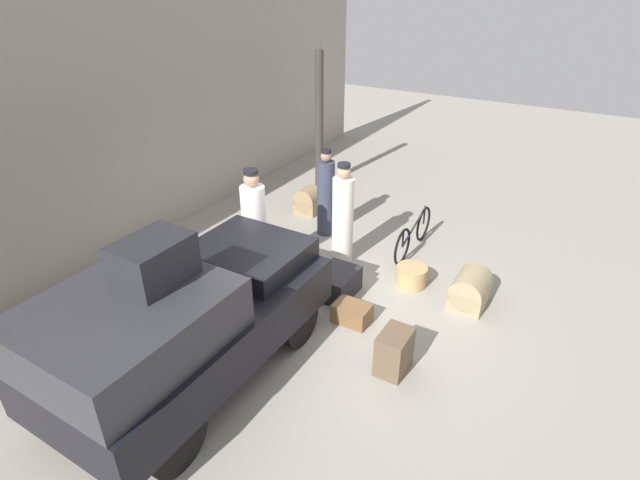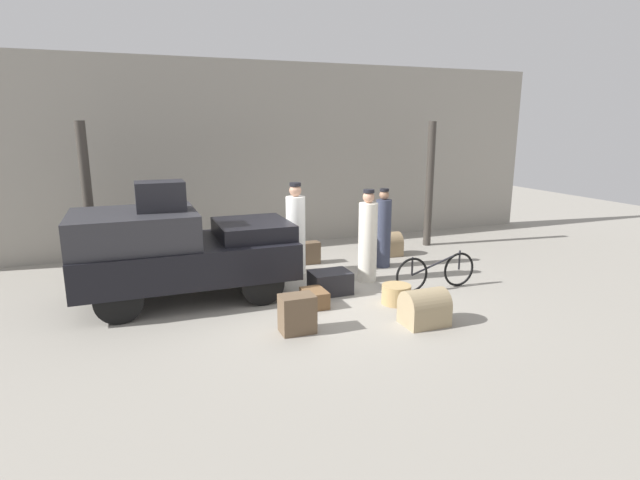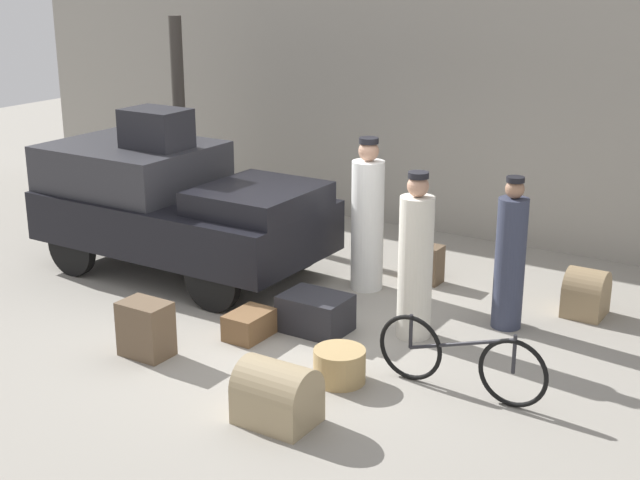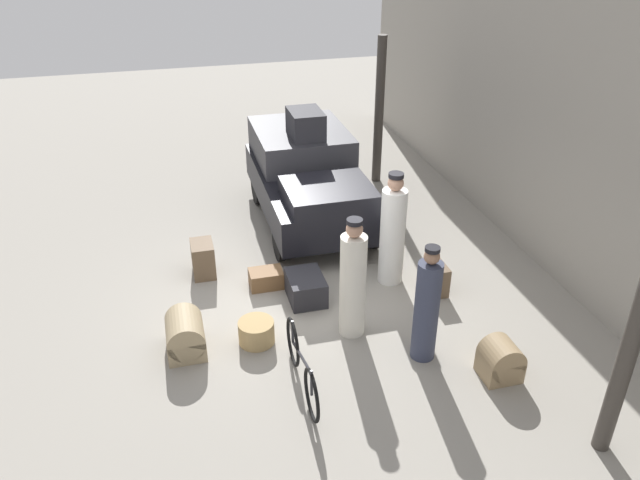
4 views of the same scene
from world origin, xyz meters
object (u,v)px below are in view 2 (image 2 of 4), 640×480
(porter_carrying_trunk, at_px, (368,239))
(conductor_in_dark_uniform, at_px, (296,232))
(trunk_barrel_dark, at_px, (390,245))
(suitcase_black_upright, at_px, (297,314))
(trunk_on_truck_roof, at_px, (160,196))
(bicycle, at_px, (436,272))
(suitcase_tan_flat, at_px, (315,298))
(trunk_umber_medium, at_px, (308,253))
(truck, at_px, (178,249))
(porter_lifting_near_truck, at_px, (383,231))
(trunk_large_brown, at_px, (424,309))
(wicker_basket, at_px, (396,294))
(trunk_wicker_pale, at_px, (330,282))

(porter_carrying_trunk, relative_size, conductor_in_dark_uniform, 0.96)
(trunk_barrel_dark, height_order, suitcase_black_upright, suitcase_black_upright)
(porter_carrying_trunk, relative_size, trunk_on_truck_roof, 2.28)
(porter_carrying_trunk, xyz_separation_m, trunk_on_truck_roof, (-3.78, 0.25, 1.01))
(bicycle, distance_m, suitcase_tan_flat, 2.43)
(trunk_umber_medium, distance_m, suitcase_tan_flat, 2.67)
(trunk_barrel_dark, height_order, trunk_on_truck_roof, trunk_on_truck_roof)
(truck, relative_size, porter_lifting_near_truck, 2.17)
(trunk_large_brown, bearing_deg, trunk_on_truck_roof, 144.57)
(truck, relative_size, wicker_basket, 7.30)
(trunk_wicker_pale, bearing_deg, trunk_on_truck_roof, 166.15)
(porter_carrying_trunk, height_order, porter_lifting_near_truck, porter_carrying_trunk)
(conductor_in_dark_uniform, bearing_deg, suitcase_tan_flat, -99.45)
(truck, xyz_separation_m, conductor_in_dark_uniform, (2.41, 0.75, -0.03))
(trunk_large_brown, distance_m, trunk_umber_medium, 3.93)
(porter_lifting_near_truck, relative_size, trunk_wicker_pale, 2.36)
(trunk_large_brown, bearing_deg, truck, 142.84)
(conductor_in_dark_uniform, xyz_separation_m, suitcase_tan_flat, (-0.33, -1.97, -0.72))
(truck, xyz_separation_m, suitcase_black_upright, (1.47, -2.14, -0.61))
(truck, relative_size, trunk_wicker_pale, 5.12)
(trunk_large_brown, height_order, trunk_wicker_pale, trunk_large_brown)
(suitcase_black_upright, bearing_deg, porter_carrying_trunk, 42.20)
(suitcase_tan_flat, bearing_deg, conductor_in_dark_uniform, 80.55)
(wicker_basket, height_order, trunk_barrel_dark, trunk_barrel_dark)
(truck, bearing_deg, bicycle, -14.94)
(truck, relative_size, conductor_in_dark_uniform, 1.96)
(wicker_basket, height_order, suitcase_black_upright, suitcase_black_upright)
(bicycle, xyz_separation_m, trunk_umber_medium, (-1.62, 2.53, -0.10))
(wicker_basket, relative_size, trunk_wicker_pale, 0.70)
(porter_carrying_trunk, distance_m, trunk_on_truck_roof, 3.92)
(wicker_basket, relative_size, trunk_on_truck_roof, 0.63)
(conductor_in_dark_uniform, height_order, trunk_umber_medium, conductor_in_dark_uniform)
(conductor_in_dark_uniform, bearing_deg, trunk_umber_medium, 50.75)
(bicycle, height_order, porter_lifting_near_truck, porter_lifting_near_truck)
(porter_carrying_trunk, distance_m, trunk_barrel_dark, 2.18)
(bicycle, height_order, trunk_large_brown, bicycle)
(trunk_umber_medium, xyz_separation_m, trunk_wicker_pale, (-0.30, -2.02, -0.04))
(bicycle, bearing_deg, trunk_large_brown, -129.29)
(trunk_barrel_dark, bearing_deg, trunk_large_brown, -111.85)
(conductor_in_dark_uniform, xyz_separation_m, trunk_on_truck_roof, (-2.63, -0.75, 0.98))
(trunk_large_brown, distance_m, trunk_barrel_dark, 4.19)
(suitcase_tan_flat, bearing_deg, trunk_umber_medium, 72.59)
(trunk_large_brown, distance_m, trunk_wicker_pale, 2.04)
(truck, height_order, trunk_umber_medium, truck)
(suitcase_tan_flat, xyz_separation_m, trunk_on_truck_roof, (-2.31, 1.22, 1.70))
(trunk_wicker_pale, xyz_separation_m, suitcase_tan_flat, (-0.50, -0.53, -0.06))
(suitcase_tan_flat, bearing_deg, wicker_basket, -15.78)
(porter_carrying_trunk, bearing_deg, bicycle, -45.00)
(trunk_large_brown, bearing_deg, trunk_wicker_pale, 113.09)
(wicker_basket, bearing_deg, conductor_in_dark_uniform, 113.62)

